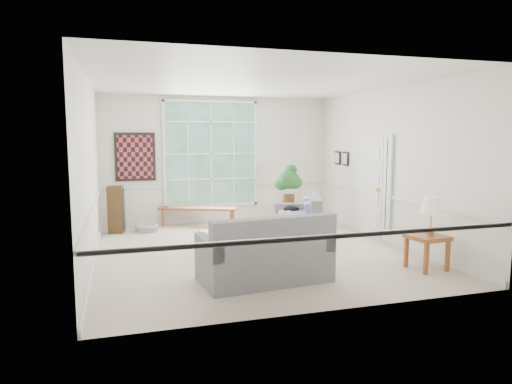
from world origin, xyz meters
TOP-DOWN VIEW (x-y plane):
  - floor at (0.00, 0.00)m, footprint 5.50×6.00m
  - ceiling at (0.00, 0.00)m, footprint 5.50×6.00m
  - wall_back at (0.00, 3.00)m, footprint 5.50×0.02m
  - wall_front at (0.00, -3.00)m, footprint 5.50×0.02m
  - wall_left at (-2.75, 0.00)m, footprint 0.02×6.00m
  - wall_right at (2.75, 0.00)m, footprint 0.02×6.00m
  - window_back at (-0.20, 2.96)m, footprint 2.30×0.08m
  - entry_door at (2.71, 0.60)m, footprint 0.08×0.90m
  - door_sidelight at (2.71, -0.03)m, footprint 0.08×0.26m
  - wall_art at (-1.95, 2.95)m, footprint 0.90×0.06m
  - wall_frame_near at (2.71, 1.75)m, footprint 0.04×0.26m
  - wall_frame_far at (2.71, 2.15)m, footprint 0.04×0.26m
  - loveseat_right at (1.01, 0.48)m, footprint 1.43×1.91m
  - loveseat_front at (-0.33, -1.67)m, footprint 1.90×1.11m
  - coffee_table at (-0.40, 0.03)m, footprint 1.16×0.79m
  - pewter_bowl at (-0.38, 0.02)m, footprint 0.48×0.48m
  - window_bench at (-0.59, 2.62)m, footprint 1.80×1.04m
  - end_table at (1.45, 2.10)m, footprint 0.63×0.63m
  - houseplant at (1.46, 2.11)m, footprint 0.66×0.66m
  - side_table at (2.26, -1.87)m, footprint 0.59×0.59m
  - table_lamp at (2.28, -1.92)m, footprint 0.47×0.47m
  - pet_bed at (-1.77, 2.31)m, footprint 0.66×0.66m
  - floor_speaker at (-2.40, 2.31)m, footprint 0.36×0.31m
  - cat at (1.13, 1.08)m, footprint 0.43×0.41m

SIDE VIEW (x-z plane):
  - floor at x=0.00m, z-range -0.01..0.00m
  - pet_bed at x=-1.77m, z-range 0.00..0.15m
  - coffee_table at x=-0.40m, z-range 0.00..0.40m
  - window_bench at x=-0.59m, z-range 0.00..0.42m
  - end_table at x=1.45m, z-range 0.00..0.48m
  - side_table at x=2.26m, z-range 0.00..0.55m
  - pewter_bowl at x=-0.38m, z-range 0.40..0.48m
  - loveseat_right at x=1.01m, z-range 0.00..0.92m
  - loveseat_front at x=-0.33m, z-range 0.00..0.98m
  - floor_speaker at x=-2.40m, z-range 0.00..1.02m
  - cat at x=1.13m, z-range 0.47..0.64m
  - table_lamp at x=2.28m, z-range 0.55..1.15m
  - houseplant at x=1.46m, z-range 0.48..1.43m
  - entry_door at x=2.71m, z-range 0.00..2.10m
  - door_sidelight at x=2.71m, z-range 0.20..2.10m
  - wall_back at x=0.00m, z-range 0.00..3.00m
  - wall_front at x=0.00m, z-range 0.00..3.00m
  - wall_left at x=-2.75m, z-range 0.00..3.00m
  - wall_right at x=2.75m, z-range 0.00..3.00m
  - wall_frame_near at x=2.71m, z-range 1.39..1.71m
  - wall_frame_far at x=2.71m, z-range 1.39..1.71m
  - wall_art at x=-1.95m, z-range 1.05..2.15m
  - window_back at x=-0.20m, z-range 0.45..2.85m
  - ceiling at x=0.00m, z-range 2.99..3.01m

